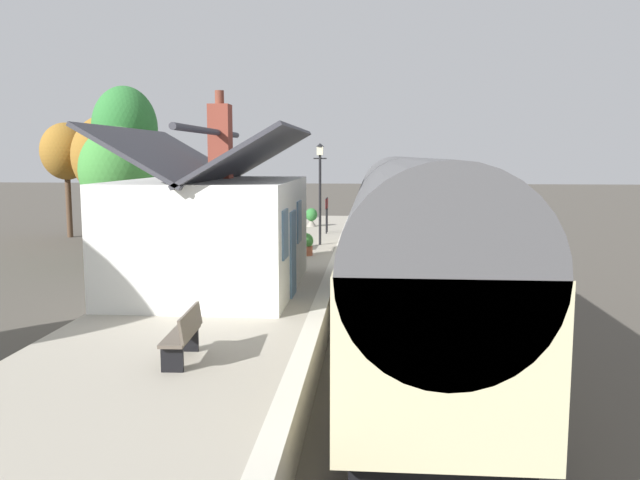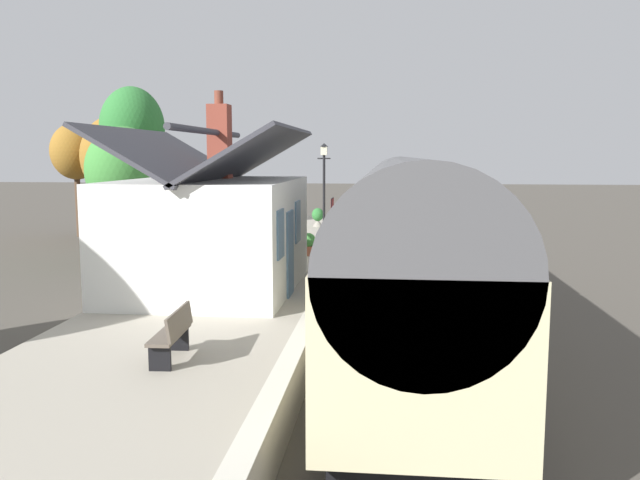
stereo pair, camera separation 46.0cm
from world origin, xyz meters
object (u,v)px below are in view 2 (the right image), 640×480
(planter_under_sign, at_px, (248,227))
(lamp_post_platform, at_px, (324,175))
(train, at_px, (405,240))
(tree_distant, at_px, (124,171))
(station_sign_board, at_px, (332,206))
(tree_far_left, at_px, (132,129))
(tree_behind_building, at_px, (76,152))
(planter_bench_left, at_px, (318,217))
(bench_mid_platform, at_px, (173,333))
(planter_edge_far, at_px, (262,224))
(tree_mid_background, at_px, (119,157))
(station_building, at_px, (211,230))
(planter_edge_near, at_px, (308,244))
(bench_platform_end, at_px, (286,238))

(planter_under_sign, xyz_separation_m, lamp_post_platform, (-3.32, -3.73, 2.42))
(train, height_order, tree_distant, tree_distant)
(station_sign_board, relative_size, tree_far_left, 0.21)
(lamp_post_platform, relative_size, tree_behind_building, 0.64)
(planter_bench_left, height_order, tree_distant, tree_distant)
(bench_mid_platform, xyz_separation_m, tree_far_left, (18.77, 8.10, 4.16))
(planter_edge_far, bearing_deg, tree_mid_background, 72.06)
(train, bearing_deg, lamp_post_platform, 19.14)
(tree_behind_building, distance_m, tree_distant, 10.25)
(planter_bench_left, height_order, tree_mid_background, tree_mid_background)
(station_building, xyz_separation_m, tree_mid_background, (15.95, 9.19, 1.84))
(planter_edge_near, relative_size, planter_bench_left, 0.86)
(bench_platform_end, relative_size, tree_behind_building, 0.23)
(bench_mid_platform, relative_size, tree_distant, 0.26)
(station_building, relative_size, lamp_post_platform, 1.62)
(station_sign_board, relative_size, tree_behind_building, 0.26)
(bench_platform_end, xyz_separation_m, planter_edge_far, (6.45, 2.18, -0.20))
(station_sign_board, bearing_deg, lamp_post_platform, -179.75)
(bench_mid_platform, height_order, station_sign_board, station_sign_board)
(planter_under_sign, bearing_deg, planter_bench_left, -41.11)
(lamp_post_platform, distance_m, tree_mid_background, 13.42)
(bench_mid_platform, distance_m, tree_distant, 16.65)
(planter_edge_near, distance_m, tree_mid_background, 15.16)
(station_building, relative_size, bench_platform_end, 4.48)
(station_building, height_order, tree_behind_building, station_building)
(train, height_order, lamp_post_platform, lamp_post_platform)
(station_building, xyz_separation_m, bench_mid_platform, (-5.95, -0.95, -1.06))
(planter_bench_left, distance_m, station_sign_board, 2.84)
(planter_edge_far, height_order, planter_under_sign, planter_under_sign)
(tree_behind_building, bearing_deg, tree_mid_background, -113.48)
(bench_mid_platform, bearing_deg, planter_bench_left, -0.46)
(train, distance_m, bench_mid_platform, 7.49)
(planter_edge_far, bearing_deg, planter_bench_left, -53.99)
(planter_under_sign, relative_size, planter_bench_left, 0.87)
(bench_mid_platform, xyz_separation_m, planter_edge_near, (11.88, -0.85, -0.08))
(station_building, distance_m, tree_behind_building, 21.13)
(tree_distant, bearing_deg, planter_edge_far, -46.78)
(planter_bench_left, xyz_separation_m, tree_behind_building, (2.04, 13.20, 3.16))
(train, relative_size, tree_behind_building, 3.14)
(tree_far_left, bearing_deg, bench_mid_platform, -156.66)
(tree_far_left, bearing_deg, planter_edge_far, -84.30)
(tree_behind_building, height_order, tree_far_left, tree_far_left)
(lamp_post_platform, height_order, station_sign_board, lamp_post_platform)
(station_building, bearing_deg, tree_distant, 33.80)
(tree_behind_building, distance_m, tree_far_left, 6.68)
(lamp_post_platform, relative_size, tree_distant, 0.71)
(bench_mid_platform, xyz_separation_m, tree_behind_building, (23.16, 13.03, 3.14))
(train, height_order, tree_behind_building, tree_behind_building)
(tree_far_left, bearing_deg, station_building, -150.84)
(bench_platform_end, xyz_separation_m, planter_edge_near, (-1.03, -0.94, -0.08))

